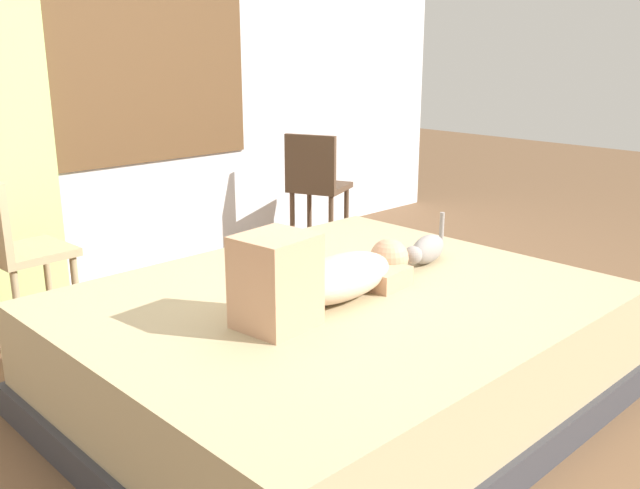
{
  "coord_description": "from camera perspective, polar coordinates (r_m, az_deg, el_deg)",
  "views": [
    {
      "loc": [
        -2.04,
        -1.88,
        1.48
      ],
      "look_at": [
        -0.02,
        0.2,
        0.64
      ],
      "focal_mm": 39.37,
      "sensor_mm": 36.0,
      "label": 1
    }
  ],
  "objects": [
    {
      "name": "ground_plane",
      "position": [
        3.15,
        2.9,
        -11.9
      ],
      "size": [
        16.0,
        16.0,
        0.0
      ],
      "primitive_type": "plane",
      "color": "brown"
    },
    {
      "name": "back_wall_with_window",
      "position": [
        4.61,
        -18.28,
        14.97
      ],
      "size": [
        6.4,
        0.14,
        2.9
      ],
      "color": "silver",
      "rests_on": "ground"
    },
    {
      "name": "bed",
      "position": [
        2.96,
        1.32,
        -8.57
      ],
      "size": [
        2.15,
        1.78,
        0.49
      ],
      "color": "#38383D",
      "rests_on": "ground"
    },
    {
      "name": "person_lying",
      "position": [
        2.72,
        0.46,
        -2.61
      ],
      "size": [
        0.94,
        0.35,
        0.34
      ],
      "color": "#CCB299",
      "rests_on": "bed"
    },
    {
      "name": "cat",
      "position": [
        3.27,
        8.61,
        -0.41
      ],
      "size": [
        0.35,
        0.16,
        0.21
      ],
      "color": "gray",
      "rests_on": "bed"
    },
    {
      "name": "chair_by_desk",
      "position": [
        3.78,
        -23.62,
        -0.11
      ],
      "size": [
        0.4,
        0.4,
        0.86
      ],
      "color": "tan",
      "rests_on": "ground"
    },
    {
      "name": "chair_spare",
      "position": [
        5.06,
        -0.34,
        5.08
      ],
      "size": [
        0.5,
        0.5,
        0.86
      ],
      "color": "#4C3828",
      "rests_on": "ground"
    },
    {
      "name": "curtain_left",
      "position": [
        4.28,
        -24.13,
        12.18
      ],
      "size": [
        0.44,
        0.06,
        2.57
      ],
      "primitive_type": "cube",
      "color": "#ADCC75",
      "rests_on": "ground"
    }
  ]
}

